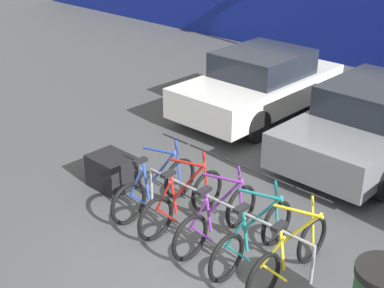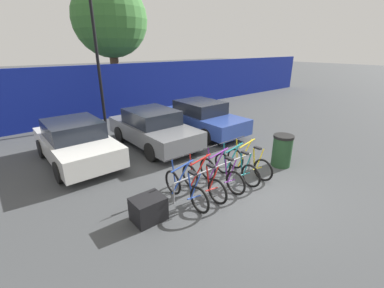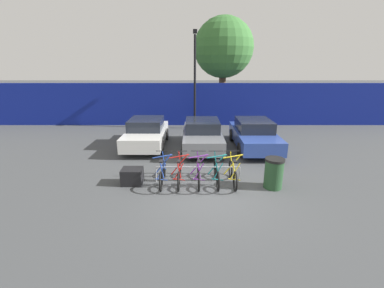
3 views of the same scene
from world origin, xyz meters
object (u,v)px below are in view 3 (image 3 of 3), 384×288
object	(u,v)px
bicycle_purple	(200,173)
car_white	(148,133)
tree_behind_hoarding	(225,48)
trash_bin	(275,173)
car_blue	(255,134)
cargo_crate	(134,176)
bike_rack	(199,169)
car_grey	(203,135)
bicycle_yellow	(234,174)
bicycle_red	(181,173)
bicycle_teal	(218,174)
bicycle_blue	(164,173)
lamp_post	(196,76)

from	to	relation	value
bicycle_purple	car_white	size ratio (longest dim) A/B	0.43
bicycle_purple	tree_behind_hoarding	world-z (taller)	tree_behind_hoarding
car_white	trash_bin	distance (m)	6.71
car_blue	cargo_crate	xyz separation A→B (m)	(-5.05, -3.97, -0.42)
bicycle_purple	car_white	distance (m)	4.92
bike_rack	car_blue	bearing A→B (deg)	53.64
cargo_crate	bicycle_purple	bearing A→B (deg)	0.13
car_grey	bicycle_yellow	bearing A→B (deg)	-77.04
car_blue	bicycle_red	bearing A→B (deg)	-130.93
car_white	bicycle_teal	bearing A→B (deg)	-53.75
car_grey	tree_behind_hoarding	world-z (taller)	tree_behind_hoarding
bicycle_red	bicycle_teal	world-z (taller)	same
bicycle_blue	bicycle_red	distance (m)	0.57
bicycle_teal	car_white	size ratio (longest dim) A/B	0.43
trash_bin	car_white	bearing A→B (deg)	137.62
bike_rack	trash_bin	distance (m)	2.54
car_blue	tree_behind_hoarding	size ratio (longest dim) A/B	0.60
bicycle_purple	car_blue	world-z (taller)	car_blue
car_grey	lamp_post	distance (m)	4.83
trash_bin	car_blue	bearing A→B (deg)	85.85
bicycle_teal	tree_behind_hoarding	world-z (taller)	tree_behind_hoarding
bicycle_blue	trash_bin	bearing A→B (deg)	-5.24
cargo_crate	bicycle_blue	bearing A→B (deg)	0.29
car_white	cargo_crate	size ratio (longest dim) A/B	5.67
bicycle_blue	tree_behind_hoarding	distance (m)	12.15
bike_rack	bicycle_blue	size ratio (longest dim) A/B	1.72
lamp_post	trash_bin	size ratio (longest dim) A/B	5.69
bicycle_blue	bicycle_teal	distance (m)	1.85
bicycle_blue	lamp_post	world-z (taller)	lamp_post
car_white	bicycle_red	bearing A→B (deg)	-66.61
bike_rack	bicycle_purple	world-z (taller)	bicycle_purple
trash_bin	bicycle_yellow	bearing A→B (deg)	167.39
bicycle_teal	lamp_post	bearing A→B (deg)	92.13
bicycle_blue	bicycle_purple	size ratio (longest dim) A/B	1.00
cargo_crate	tree_behind_hoarding	xyz separation A→B (m)	(4.23, 10.78, 4.73)
bicycle_red	bicycle_teal	xyz separation A→B (m)	(1.27, 0.00, 0.00)
bicycle_blue	car_grey	bearing A→B (deg)	68.24
car_white	bicycle_blue	bearing A→B (deg)	-73.46
trash_bin	car_grey	bearing A→B (deg)	117.57
bicycle_teal	bicycle_yellow	size ratio (longest dim) A/B	1.00
lamp_post	car_white	bearing A→B (deg)	-123.09
bike_rack	cargo_crate	distance (m)	2.26
bicycle_yellow	tree_behind_hoarding	bearing A→B (deg)	87.84
tree_behind_hoarding	car_blue	bearing A→B (deg)	-83.08
tree_behind_hoarding	bicycle_purple	bearing A→B (deg)	-100.27
bicycle_purple	lamp_post	size ratio (longest dim) A/B	0.29
bicycle_purple	lamp_post	distance (m)	8.49
bicycle_blue	car_white	size ratio (longest dim) A/B	0.43
bicycle_purple	bicycle_yellow	world-z (taller)	same
bicycle_red	lamp_post	world-z (taller)	lamp_post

